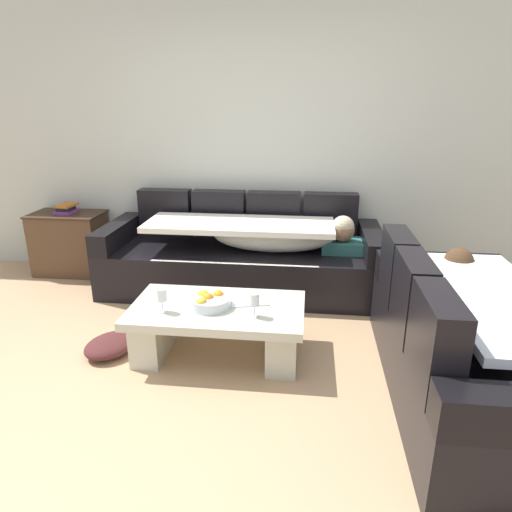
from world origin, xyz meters
TOP-DOWN VIEW (x-y plane):
  - ground_plane at (0.00, 0.00)m, footprint 14.00×14.00m
  - back_wall at (0.00, 2.15)m, footprint 9.00×0.10m
  - couch_along_wall at (-0.03, 1.63)m, footprint 2.57×0.92m
  - couch_near_window at (1.52, 0.11)m, footprint 0.92×1.93m
  - coffee_table at (-0.07, 0.40)m, footprint 1.20×0.68m
  - fruit_bowl at (-0.11, 0.38)m, footprint 0.28×0.28m
  - wine_glass_near_left at (-0.41, 0.27)m, footprint 0.07×0.07m
  - wine_glass_near_right at (0.21, 0.27)m, footprint 0.07×0.07m
  - open_magazine at (0.14, 0.51)m, footprint 0.32×0.27m
  - side_cabinet at (-1.92, 1.85)m, footprint 0.72×0.44m
  - book_stack_on_cabinet at (-1.91, 1.85)m, footprint 0.18×0.23m
  - crumpled_garment at (-0.84, 0.33)m, footprint 0.45×0.49m

SIDE VIEW (x-z plane):
  - ground_plane at x=0.00m, z-range 0.00..0.00m
  - crumpled_garment at x=-0.84m, z-range 0.00..0.12m
  - coffee_table at x=-0.07m, z-range 0.05..0.43m
  - side_cabinet at x=-1.92m, z-range 0.00..0.64m
  - couch_along_wall at x=-0.03m, z-range -0.11..0.77m
  - couch_near_window at x=1.52m, z-range -0.10..0.78m
  - open_magazine at x=0.14m, z-range 0.38..0.39m
  - fruit_bowl at x=-0.11m, z-range 0.37..0.47m
  - wine_glass_near_left at x=-0.41m, z-range 0.41..0.58m
  - wine_glass_near_right at x=0.21m, z-range 0.41..0.58m
  - book_stack_on_cabinet at x=-1.91m, z-range 0.64..0.73m
  - back_wall at x=0.00m, z-range 0.00..2.70m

